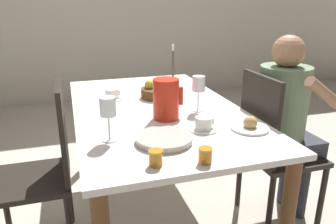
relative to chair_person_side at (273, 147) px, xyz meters
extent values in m
plane|color=beige|center=(-0.67, 0.27, -0.51)|extent=(20.00, 20.00, 0.00)
cube|color=beige|center=(-0.67, 3.17, 0.79)|extent=(10.00, 0.06, 2.60)
cube|color=silver|center=(-0.67, 0.27, 0.23)|extent=(0.98, 1.66, 0.03)
cylinder|color=brown|center=(-1.10, 1.04, -0.15)|extent=(0.07, 0.07, 0.72)
cylinder|color=brown|center=(-0.24, 1.04, -0.15)|extent=(0.07, 0.07, 0.72)
cylinder|color=black|center=(0.26, 0.18, -0.30)|extent=(0.04, 0.04, 0.43)
cylinder|color=black|center=(0.26, -0.18, -0.30)|extent=(0.04, 0.04, 0.43)
cylinder|color=black|center=(-0.11, 0.18, -0.30)|extent=(0.04, 0.04, 0.43)
cylinder|color=black|center=(-0.11, -0.18, -0.30)|extent=(0.04, 0.04, 0.43)
cube|color=black|center=(0.08, 0.00, -0.07)|extent=(0.42, 0.42, 0.03)
cube|color=black|center=(-0.12, 0.00, 0.21)|extent=(0.03, 0.39, 0.51)
cylinder|color=black|center=(-1.61, 0.33, -0.30)|extent=(0.04, 0.04, 0.43)
cylinder|color=black|center=(-1.24, 0.33, -0.30)|extent=(0.04, 0.04, 0.43)
cube|color=black|center=(-1.42, 0.14, -0.07)|extent=(0.42, 0.42, 0.03)
cube|color=black|center=(-1.23, 0.14, 0.21)|extent=(0.03, 0.39, 0.51)
cylinder|color=#33333D|center=(0.22, 0.11, -0.28)|extent=(0.09, 0.09, 0.46)
cylinder|color=#33333D|center=(0.22, -0.05, -0.28)|extent=(0.09, 0.09, 0.46)
cube|color=#33333D|center=(0.15, 0.03, -0.01)|extent=(0.30, 0.34, 0.11)
cylinder|color=slate|center=(0.06, 0.03, 0.27)|extent=(0.30, 0.30, 0.46)
sphere|color=#A37556|center=(0.06, 0.03, 0.58)|extent=(0.19, 0.19, 0.19)
cylinder|color=#A37556|center=(0.16, -0.18, 0.38)|extent=(0.25, 0.06, 0.20)
cylinder|color=red|center=(-0.67, 0.06, 0.35)|extent=(0.14, 0.14, 0.22)
cube|color=red|center=(-0.59, 0.06, 0.36)|extent=(0.02, 0.02, 0.10)
cone|color=red|center=(-0.73, 0.06, 0.44)|extent=(0.04, 0.04, 0.04)
cylinder|color=white|center=(-0.45, 0.13, 0.24)|extent=(0.07, 0.07, 0.00)
cylinder|color=white|center=(-0.45, 0.13, 0.30)|extent=(0.01, 0.01, 0.12)
cylinder|color=white|center=(-0.45, 0.13, 0.41)|extent=(0.07, 0.07, 0.09)
cylinder|color=white|center=(-1.01, -0.15, 0.24)|extent=(0.07, 0.07, 0.00)
cylinder|color=white|center=(-1.01, -0.15, 0.30)|extent=(0.01, 0.01, 0.12)
cylinder|color=white|center=(-1.01, -0.15, 0.41)|extent=(0.07, 0.07, 0.09)
cylinder|color=orange|center=(-1.01, -0.15, 0.39)|extent=(0.06, 0.06, 0.05)
cylinder|color=white|center=(-0.54, -0.16, 0.24)|extent=(0.15, 0.15, 0.01)
cylinder|color=white|center=(-0.54, -0.16, 0.28)|extent=(0.09, 0.09, 0.06)
cube|color=white|center=(-0.49, -0.16, 0.28)|extent=(0.01, 0.01, 0.03)
cylinder|color=white|center=(-0.91, 0.52, 0.24)|extent=(0.15, 0.15, 0.01)
cylinder|color=white|center=(-0.91, 0.52, 0.28)|extent=(0.09, 0.09, 0.06)
cube|color=white|center=(-0.86, 0.52, 0.28)|extent=(0.01, 0.01, 0.03)
cylinder|color=#B7B2A8|center=(-0.77, -0.24, 0.25)|extent=(0.26, 0.26, 0.02)
cylinder|color=#B7B2A8|center=(-0.77, -0.24, 0.26)|extent=(0.27, 0.27, 0.01)
cylinder|color=white|center=(-0.31, -0.22, 0.25)|extent=(0.19, 0.19, 0.01)
sphere|color=tan|center=(-0.31, -0.22, 0.28)|extent=(0.07, 0.07, 0.07)
cylinder|color=#C67A1E|center=(-0.87, -0.45, 0.27)|extent=(0.06, 0.06, 0.07)
cylinder|color=gold|center=(-0.87, -0.45, 0.30)|extent=(0.06, 0.06, 0.01)
cylinder|color=#C67A1E|center=(-0.68, -0.49, 0.27)|extent=(0.06, 0.06, 0.07)
cylinder|color=gold|center=(-0.68, -0.49, 0.30)|extent=(0.06, 0.06, 0.01)
cylinder|color=brown|center=(-0.61, 0.48, 0.27)|extent=(0.22, 0.22, 0.06)
sphere|color=red|center=(-0.56, 0.47, 0.33)|extent=(0.07, 0.07, 0.07)
sphere|color=gold|center=(-0.65, 0.49, 0.33)|extent=(0.07, 0.07, 0.07)
cylinder|color=#4C4238|center=(-0.34, 0.96, 0.25)|extent=(0.06, 0.06, 0.01)
cylinder|color=#4C4238|center=(-0.34, 0.96, 0.37)|extent=(0.02, 0.02, 0.22)
cylinder|color=beige|center=(-0.34, 0.96, 0.50)|extent=(0.02, 0.02, 0.05)
camera|label=1|loc=(-1.17, -1.58, 0.87)|focal=35.00mm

